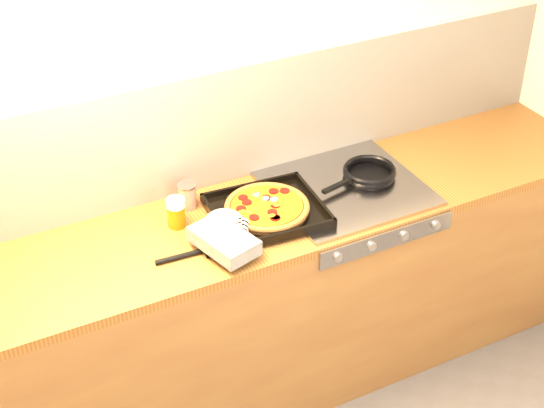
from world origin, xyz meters
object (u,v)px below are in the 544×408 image
pizza_on_tray (254,216)px  juice_glass (176,212)px  frying_pan (369,173)px  tomato_can (187,196)px

pizza_on_tray → juice_glass: size_ratio=4.77×
juice_glass → frying_pan: bearing=-4.1°
frying_pan → tomato_can: 0.76m
tomato_can → juice_glass: size_ratio=0.87×
frying_pan → tomato_can: (-0.74, 0.16, 0.02)m
juice_glass → pizza_on_tray: bearing=-27.1°
frying_pan → tomato_can: bearing=167.9°
pizza_on_tray → frying_pan: 0.57m
pizza_on_tray → juice_glass: 0.30m
frying_pan → tomato_can: tomato_can is taller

